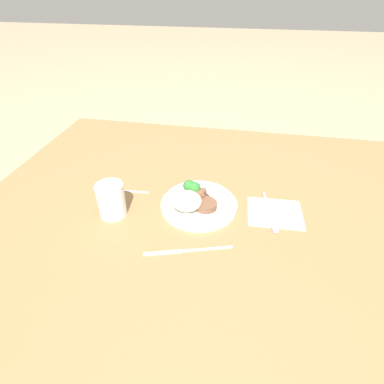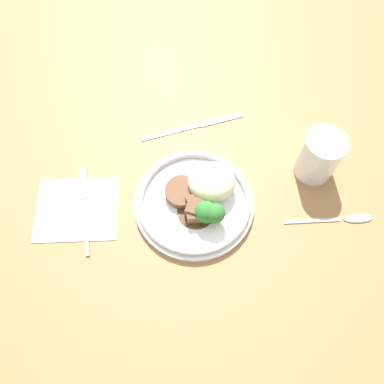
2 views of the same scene
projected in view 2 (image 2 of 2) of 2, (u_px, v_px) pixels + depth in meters
ground_plane at (179, 198)px, 0.77m from camera, size 8.00×8.00×0.00m
dining_table at (178, 194)px, 0.76m from camera, size 1.44×1.21×0.03m
napkin at (77, 209)px, 0.72m from camera, size 0.16×0.14×0.00m
plate at (199, 199)px, 0.71m from camera, size 0.23×0.23×0.07m
juice_glass at (318, 158)px, 0.73m from camera, size 0.08×0.08×0.10m
fork at (85, 201)px, 0.73m from camera, size 0.04×0.19×0.00m
knife at (196, 126)px, 0.81m from camera, size 0.22×0.08×0.00m
spoon at (347, 219)px, 0.71m from camera, size 0.17×0.02×0.01m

